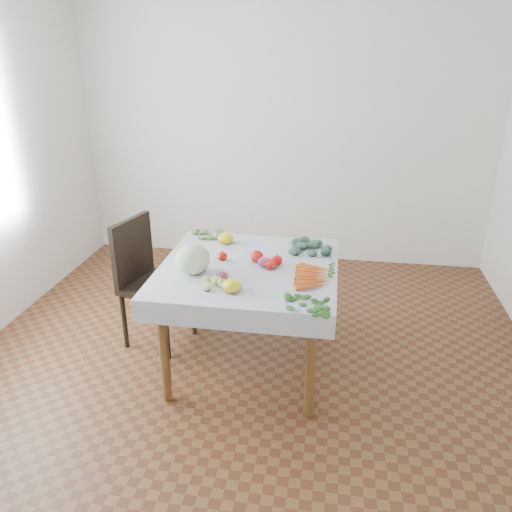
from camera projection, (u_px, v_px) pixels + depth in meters
The scene contains 19 objects.
ground at pixel (249, 365), 3.48m from camera, with size 4.00×4.00×0.00m, color brown.
back_wall at pixel (284, 126), 4.77m from camera, with size 4.00×0.04×2.70m, color white.
table at pixel (249, 281), 3.22m from camera, with size 1.00×1.00×0.75m.
tablecloth at pixel (248, 267), 3.19m from camera, with size 1.12×1.12×0.01m, color white.
chair at pixel (146, 274), 3.60m from camera, with size 0.52×0.52×0.94m.
cabbage at pixel (193, 259), 3.05m from camera, with size 0.21×0.21×0.19m, color beige.
tomato_a at pixel (222, 256), 3.26m from camera, with size 0.07×0.07×0.06m, color #BB0F0C.
tomato_b at pixel (257, 256), 3.23m from camera, with size 0.09×0.09×0.08m, color #BB0F0C.
tomato_c at pixel (271, 264), 3.13m from camera, with size 0.08×0.08×0.07m, color #BB0F0C.
tomato_d at pixel (277, 260), 3.19m from camera, with size 0.07×0.07×0.06m, color #BB0F0C.
heirloom_back at pixel (226, 238), 3.54m from camera, with size 0.11×0.11×0.08m, color gold.
heirloom_front at pixel (232, 286), 2.84m from camera, with size 0.11×0.11×0.08m, color gold.
onion_a at pixel (265, 262), 3.16m from camera, with size 0.08×0.08×0.07m, color #611B43.
onion_b at pixel (222, 277), 2.97m from camera, with size 0.07×0.07×0.06m, color #611B43.
tomatillo_cluster at pixel (212, 284), 2.89m from camera, with size 0.16×0.10×0.05m.
carrot_bunch at pixel (314, 276), 3.01m from camera, with size 0.22×0.38×0.03m.
kale_bunch at pixel (317, 247), 3.43m from camera, with size 0.35×0.26×0.04m.
basil_bunch at pixel (309, 305), 2.69m from camera, with size 0.25×0.22×0.01m.
dill_bunch at pixel (208, 235), 3.67m from camera, with size 0.28×0.20×0.03m.
Camera 1 is at (0.51, -2.86, 2.05)m, focal length 35.00 mm.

